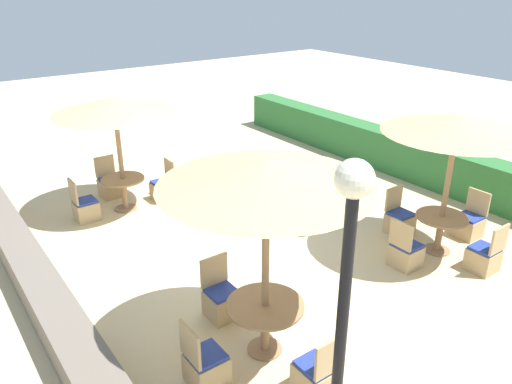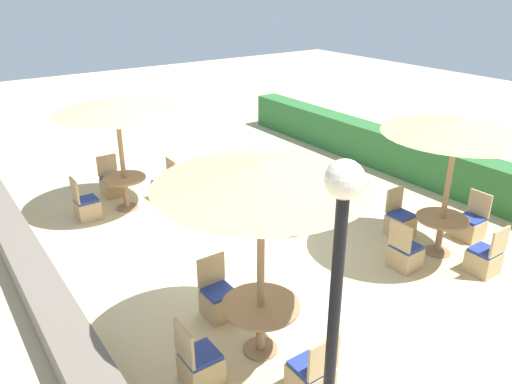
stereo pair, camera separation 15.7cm
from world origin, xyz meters
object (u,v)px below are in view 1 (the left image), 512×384
object	(u,v)px
patio_chair_front_left_west	(110,186)
patio_chair_back_right_west	(399,221)
parasol_front_left	(114,106)
patio_chair_front_left_north	(163,189)
patio_chair_front_right_east	(317,376)
patio_chair_back_right_east	(484,257)
patio_chair_front_left_south	(85,208)
round_table_front_right	(265,314)
patio_chair_front_right_west	(222,300)
patio_chair_back_right_north	(469,224)
round_table_front_left	(124,186)
parasol_back_right	(457,124)
parasol_front_right	(266,174)
round_table_back_right	(441,225)
patio_chair_front_right_south	(205,366)
lamp_post	(348,258)
patio_chair_back_right_south	(405,253)

from	to	relation	value
patio_chair_front_left_west	patio_chair_back_right_west	distance (m)	6.52
parasol_front_left	patio_chair_front_left_north	distance (m)	2.25
patio_chair_front_left_north	patio_chair_front_right_east	world-z (taller)	same
patio_chair_front_left_west	patio_chair_back_right_east	xyz separation A→B (m)	(6.95, 4.05, 0.00)
patio_chair_front_left_south	round_table_front_right	size ratio (longest dim) A/B	0.89
round_table_front_right	patio_chair_front_left_west	bearing A→B (deg)	177.79
patio_chair_front_right_west	patio_chair_back_right_east	bearing A→B (deg)	159.52
patio_chair_back_right_north	patio_chair_front_left_north	bearing A→B (deg)	38.18
round_table_front_left	patio_chair_front_right_east	distance (m)	6.44
parasol_back_right	patio_chair_back_right_north	distance (m)	2.39
round_table_front_left	patio_chair_back_right_east	distance (m)	7.29
parasol_front_right	patio_chair_back_right_north	distance (m)	5.73
patio_chair_back_right_east	patio_chair_back_right_north	bearing A→B (deg)	43.59
patio_chair_front_left_south	parasol_front_right	bearing A→B (deg)	6.65
round_table_back_right	patio_chair_back_right_north	bearing A→B (deg)	90.15
round_table_front_left	patio_chair_front_right_south	distance (m)	5.61
patio_chair_front_left_south	patio_chair_back_right_east	distance (m)	7.81
lamp_post	round_table_back_right	xyz separation A→B (m)	(-1.89, 4.53, -1.81)
patio_chair_front_left_south	patio_chair_front_left_north	world-z (taller)	same
patio_chair_front_left_south	patio_chair_front_right_east	world-z (taller)	same
parasol_back_right	patio_chair_back_right_east	bearing A→B (deg)	3.41
patio_chair_front_right_east	patio_chair_back_right_north	size ratio (longest dim) A/B	1.00
lamp_post	patio_chair_front_left_south	world-z (taller)	lamp_post
patio_chair_front_left_north	patio_chair_front_right_west	world-z (taller)	same
patio_chair_back_right_south	patio_chair_front_left_west	bearing A→B (deg)	-153.21
parasol_front_left	patio_chair_front_left_north	bearing A→B (deg)	88.61
patio_chair_front_right_east	parasol_back_right	bearing A→B (deg)	16.61
patio_chair_front_left_west	patio_chair_back_right_north	size ratio (longest dim) A/B	1.00
round_table_front_left	parasol_front_right	size ratio (longest dim) A/B	0.33
patio_chair_front_right_west	patio_chair_front_right_south	xyz separation A→B (m)	(1.04, -0.90, 0.00)
round_table_front_left	round_table_front_right	distance (m)	5.44
patio_chair_front_left_north	round_table_back_right	bearing A→B (deg)	-149.21
patio_chair_front_right_south	patio_chair_back_right_south	size ratio (longest dim) A/B	1.00
parasol_back_right	patio_chair_back_right_south	xyz separation A→B (m)	(-0.01, -0.94, -2.18)
parasol_back_right	patio_chair_back_right_south	world-z (taller)	parasol_back_right
patio_chair_back_right_west	patio_chair_back_right_north	bearing A→B (deg)	137.75
patio_chair_front_right_west	parasol_front_left	bearing A→B (deg)	-93.96
parasol_back_right	patio_chair_back_right_west	xyz separation A→B (m)	(-0.90, -0.01, -2.18)
round_table_front_left	patio_chair_front_left_north	size ratio (longest dim) A/B	0.99
patio_chair_front_right_east	patio_chair_back_right_west	world-z (taller)	same
patio_chair_front_left_south	patio_chair_front_left_north	bearing A→B (deg)	89.37
parasol_front_left	parasol_back_right	world-z (taller)	parasol_back_right
patio_chair_front_left_south	lamp_post	bearing A→B (deg)	2.75
patio_chair_front_left_south	patio_chair_front_right_east	size ratio (longest dim) A/B	1.00
patio_chair_front_right_east	patio_chair_back_right_east	size ratio (longest dim) A/B	1.00
parasol_front_left	patio_chair_front_right_south	size ratio (longest dim) A/B	2.72
patio_chair_front_right_west	lamp_post	bearing A→B (deg)	84.92
patio_chair_back_right_south	patio_chair_back_right_west	distance (m)	1.29
parasol_front_left	round_table_back_right	bearing A→B (deg)	37.64
round_table_back_right	patio_chair_back_right_west	xyz separation A→B (m)	(-0.90, -0.01, -0.28)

